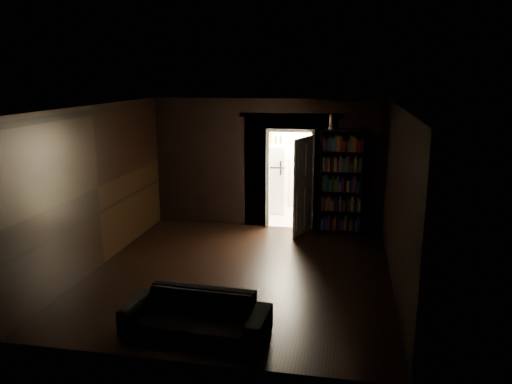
# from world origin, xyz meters

# --- Properties ---
(ground) EXTENTS (5.50, 5.50, 0.00)m
(ground) POSITION_xyz_m (0.00, 0.00, 0.00)
(ground) COLOR black
(ground) RESTS_ON ground
(room_walls) EXTENTS (5.02, 5.61, 2.84)m
(room_walls) POSITION_xyz_m (-0.01, 1.07, 1.68)
(room_walls) COLOR black
(room_walls) RESTS_ON ground
(kitchen_alcove) EXTENTS (2.20, 1.80, 2.60)m
(kitchen_alcove) POSITION_xyz_m (0.50, 3.87, 1.21)
(kitchen_alcove) COLOR beige
(kitchen_alcove) RESTS_ON ground
(sofa) EXTENTS (1.93, 0.93, 0.72)m
(sofa) POSITION_xyz_m (-0.12, -2.10, 0.36)
(sofa) COLOR black
(sofa) RESTS_ON ground
(bookshelf) EXTENTS (0.95, 0.62, 2.20)m
(bookshelf) POSITION_xyz_m (1.60, 2.59, 1.10)
(bookshelf) COLOR black
(bookshelf) RESTS_ON ground
(refrigerator) EXTENTS (0.79, 0.74, 1.65)m
(refrigerator) POSITION_xyz_m (-0.10, 4.03, 0.82)
(refrigerator) COLOR white
(refrigerator) RESTS_ON ground
(door) EXTENTS (0.33, 0.82, 2.05)m
(door) POSITION_xyz_m (0.83, 2.33, 1.02)
(door) COLOR silver
(door) RESTS_ON ground
(figurine) EXTENTS (0.12, 0.12, 0.30)m
(figurine) POSITION_xyz_m (1.35, 2.54, 2.35)
(figurine) COLOR silver
(figurine) RESTS_ON bookshelf
(bottles) EXTENTS (0.67, 0.20, 0.27)m
(bottles) POSITION_xyz_m (-0.12, 4.06, 1.79)
(bottles) COLOR black
(bottles) RESTS_ON refrigerator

